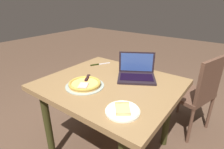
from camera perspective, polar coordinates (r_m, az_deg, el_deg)
The scene contains 7 objects.
ground_plane at distance 2.00m, azimuth -0.47°, elevation -22.73°, with size 12.00×12.00×0.00m, color brown.
dining_table at distance 1.59m, azimuth -0.55°, elevation -5.60°, with size 1.13×0.98×0.77m.
laptop at distance 1.64m, azimuth 7.82°, elevation 0.40°, with size 0.41×0.39×0.22m.
pizza_plate at distance 1.16m, azimuth 3.40°, elevation -11.33°, with size 0.22×0.22×0.04m.
pizza_tray at distance 1.49m, azimuth -8.67°, elevation -3.02°, with size 0.32×0.32×0.04m.
table_knife at distance 1.96m, azimuth -4.38°, elevation 3.27°, with size 0.13×0.21×0.01m.
chair_near at distance 2.14m, azimuth 25.10°, elevation -4.74°, with size 0.55×0.55×0.91m.
Camera 1 is at (0.84, -1.11, 1.44)m, focal length 28.63 mm.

